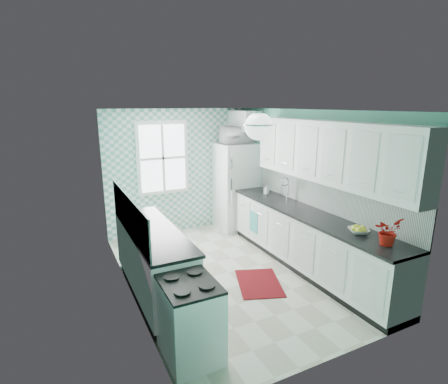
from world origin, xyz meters
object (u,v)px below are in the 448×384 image
potted_plant (388,231)px  microwave (237,135)px  stove (190,318)px  sink (280,201)px  fridge (236,186)px  fruit_bowl (359,231)px  ceiling_light (259,126)px

potted_plant → microwave: (-0.09, 3.65, 0.86)m
stove → sink: bearing=41.3°
stove → potted_plant: size_ratio=2.41×
fridge → microwave: microwave is taller
fridge → fruit_bowl: bearing=-86.2°
fridge → stove: size_ratio=2.18×
stove → potted_plant: 2.52m
stove → microwave: microwave is taller
ceiling_light → stove: size_ratio=0.42×
fridge → fruit_bowl: size_ratio=7.03×
ceiling_light → fruit_bowl: (1.20, -0.61, -1.35)m
fruit_bowl → microwave: microwave is taller
sink → fruit_bowl: sink is taller
fridge → stove: fridge is taller
fruit_bowl → fridge: bearing=91.6°
fridge → microwave: bearing=55.8°
fridge → microwave: (0.00, 0.00, 1.07)m
ceiling_light → fridge: ceiling_light is taller
fridge → potted_plant: (0.09, -3.65, 0.21)m
fruit_bowl → microwave: (-0.09, 3.22, 1.00)m
fruit_bowl → potted_plant: size_ratio=0.74×
potted_plant → sink: bearing=89.9°
ceiling_light → microwave: 2.86m
ceiling_light → potted_plant: bearing=-40.8°
fridge → sink: size_ratio=3.39×
potted_plant → fridge: bearing=91.4°
microwave → sink: bearing=96.5°
ceiling_light → fruit_bowl: ceiling_light is taller
sink → stove: bearing=-143.5°
fridge → fruit_bowl: fridge is taller
stove → fruit_bowl: 2.46m
fruit_bowl → sink: bearing=89.9°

